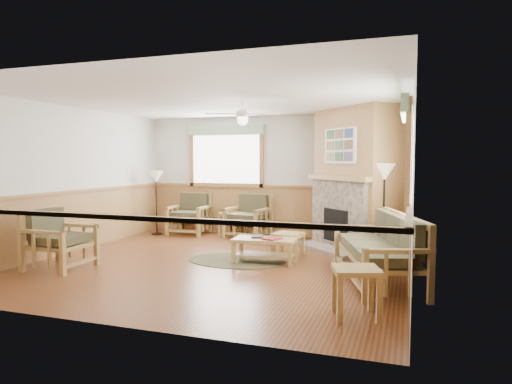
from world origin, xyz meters
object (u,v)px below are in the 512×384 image
(floor_lamp_right, at_px, (384,211))
(sofa, at_px, (377,248))
(coffee_table, at_px, (265,251))
(end_table_chairs, at_px, (232,224))
(armchair_back_right, at_px, (248,216))
(footstool, at_px, (288,245))
(floor_lamp_left, at_px, (156,203))
(armchair_back_left, at_px, (189,214))
(end_table_sofa, at_px, (356,292))
(armchair_left, at_px, (60,238))

(floor_lamp_right, bearing_deg, sofa, -90.00)
(sofa, xyz_separation_m, coffee_table, (-1.85, 0.62, -0.27))
(sofa, distance_m, end_table_chairs, 4.43)
(end_table_chairs, height_order, floor_lamp_right, floor_lamp_right)
(floor_lamp_right, bearing_deg, armchair_back_right, 156.65)
(footstool, bearing_deg, armchair_back_right, 129.28)
(floor_lamp_left, bearing_deg, footstool, -21.45)
(armchair_back_left, relative_size, floor_lamp_right, 0.56)
(end_table_sofa, bearing_deg, sofa, 85.95)
(armchair_back_left, relative_size, floor_lamp_left, 0.64)
(end_table_chairs, height_order, end_table_sofa, end_table_sofa)
(armchair_back_left, xyz_separation_m, floor_lamp_right, (4.41, -1.28, 0.36))
(armchair_left, bearing_deg, coffee_table, -64.82)
(armchair_back_left, height_order, floor_lamp_right, floor_lamp_right)
(end_table_chairs, xyz_separation_m, floor_lamp_right, (3.34, -1.28, 0.56))
(coffee_table, bearing_deg, floor_lamp_left, 145.10)
(sofa, xyz_separation_m, end_table_chairs, (-3.34, 2.91, -0.21))
(sofa, distance_m, footstool, 2.06)
(armchair_left, distance_m, coffee_table, 3.28)
(armchair_left, xyz_separation_m, end_table_sofa, (4.69, -0.79, -0.20))
(armchair_back_left, height_order, footstool, armchair_back_left)
(end_table_sofa, relative_size, floor_lamp_right, 0.33)
(armchair_back_left, height_order, armchair_left, armchair_left)
(end_table_chairs, bearing_deg, armchair_back_left, 180.00)
(armchair_back_left, bearing_deg, coffee_table, -45.06)
(armchair_left, relative_size, footstool, 1.97)
(floor_lamp_left, bearing_deg, coffee_table, -31.65)
(sofa, distance_m, armchair_back_left, 5.28)
(sofa, relative_size, floor_lamp_right, 1.24)
(armchair_back_left, distance_m, coffee_table, 3.44)
(armchair_back_left, relative_size, coffee_table, 0.91)
(armchair_left, height_order, floor_lamp_left, floor_lamp_left)
(footstool, height_order, floor_lamp_right, floor_lamp_right)
(sofa, distance_m, armchair_back_right, 4.16)
(end_table_sofa, xyz_separation_m, floor_lamp_left, (-4.99, 4.19, 0.46))
(floor_lamp_right, bearing_deg, end_table_chairs, 159.01)
(coffee_table, bearing_deg, armchair_back_left, 134.89)
(end_table_chairs, bearing_deg, floor_lamp_right, -20.99)
(armchair_back_right, relative_size, coffee_table, 0.92)
(sofa, bearing_deg, coffee_table, -126.76)
(sofa, height_order, coffee_table, sofa)
(armchair_back_left, distance_m, armchair_left, 3.71)
(sofa, xyz_separation_m, armchair_back_left, (-4.41, 2.91, -0.01))
(armchair_back_right, height_order, floor_lamp_right, floor_lamp_right)
(armchair_back_left, distance_m, end_table_sofa, 6.21)
(armchair_left, bearing_deg, footstool, -57.70)
(armchair_back_right, bearing_deg, end_table_chairs, -172.37)
(sofa, relative_size, armchair_left, 2.18)
(footstool, relative_size, floor_lamp_right, 0.29)
(armchair_back_left, xyz_separation_m, armchair_left, (-0.39, -3.69, 0.01))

